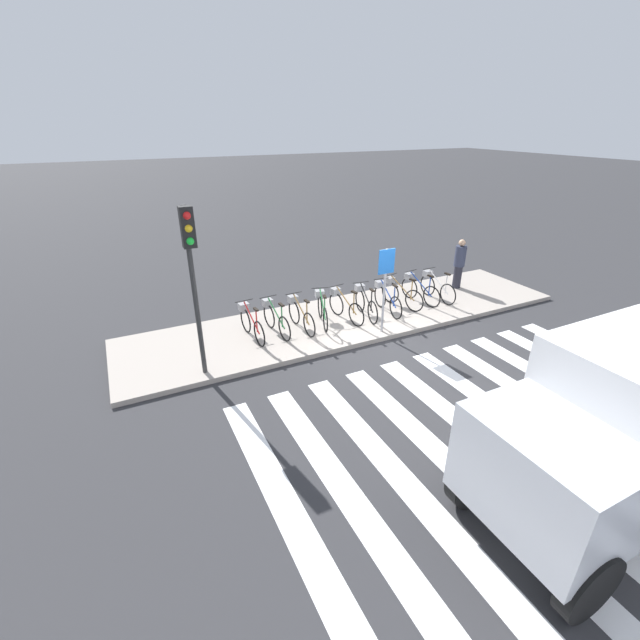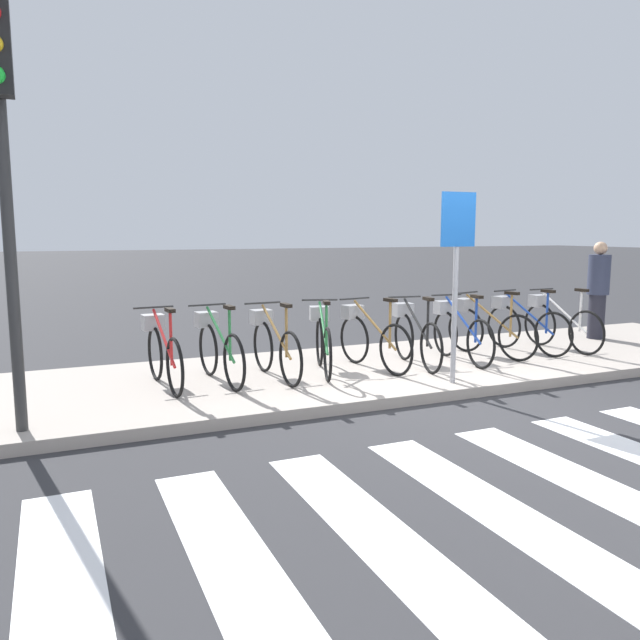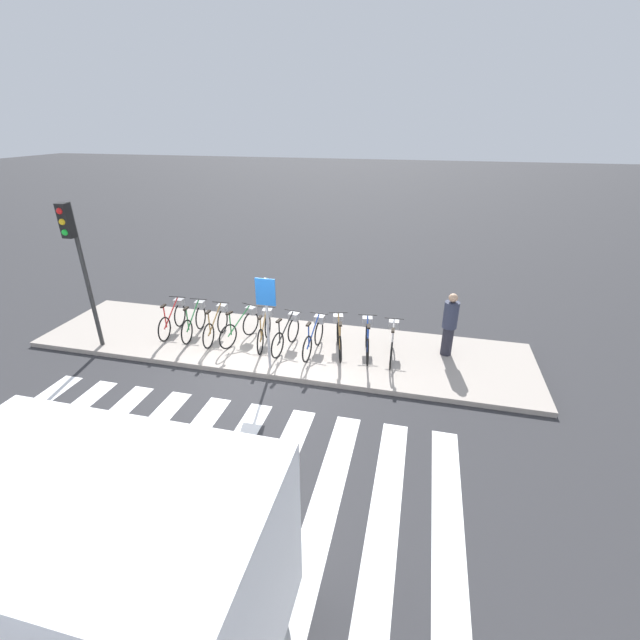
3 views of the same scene
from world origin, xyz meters
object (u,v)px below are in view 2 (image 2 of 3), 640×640
at_px(parked_bicycle_5, 414,333).
at_px(parked_bicycle_7, 485,326).
at_px(parked_bicycle_3, 322,338).
at_px(parked_bicycle_4, 370,335).
at_px(pedestrian, 598,288).
at_px(parked_bicycle_8, 522,323).
at_px(traffic_light, 1,129).
at_px(parked_bicycle_9, 557,321).
at_px(parked_bicycle_2, 273,343).
at_px(parked_bicycle_0, 162,350).
at_px(parked_bicycle_1, 217,346).
at_px(parked_bicycle_6, 458,330).
at_px(sign_post, 457,254).

xyz_separation_m(parked_bicycle_5, parked_bicycle_7, (1.26, 0.15, 0.00)).
distance_m(parked_bicycle_3, parked_bicycle_4, 0.63).
bearing_deg(pedestrian, parked_bicycle_8, -168.30).
bearing_deg(parked_bicycle_7, traffic_light, -168.15).
relative_size(parked_bicycle_9, traffic_light, 0.43).
height_order(parked_bicycle_2, parked_bicycle_7, same).
bearing_deg(parked_bicycle_0, parked_bicycle_9, -0.22).
relative_size(parked_bicycle_1, parked_bicycle_6, 1.00).
height_order(parked_bicycle_1, parked_bicycle_3, same).
xyz_separation_m(parked_bicycle_5, sign_post, (-0.11, -1.03, 1.06)).
height_order(parked_bicycle_5, sign_post, sign_post).
height_order(parked_bicycle_2, parked_bicycle_9, same).
bearing_deg(parked_bicycle_8, parked_bicycle_3, -178.86).
bearing_deg(parked_bicycle_8, sign_post, -149.52).
bearing_deg(pedestrian, parked_bicycle_9, -160.56).
relative_size(parked_bicycle_3, pedestrian, 0.93).
bearing_deg(parked_bicycle_8, pedestrian, 11.70).
bearing_deg(pedestrian, parked_bicycle_5, -171.49).
xyz_separation_m(parked_bicycle_0, parked_bicycle_6, (3.89, -0.15, 0.00)).
bearing_deg(parked_bicycle_3, parked_bicycle_7, 0.75).
xyz_separation_m(parked_bicycle_6, pedestrian, (3.13, 0.58, 0.40)).
distance_m(parked_bicycle_7, traffic_light, 6.35).
relative_size(parked_bicycle_3, parked_bicycle_7, 0.99).
height_order(parked_bicycle_8, sign_post, sign_post).
distance_m(parked_bicycle_5, sign_post, 1.48).
xyz_separation_m(parked_bicycle_0, parked_bicycle_7, (4.46, 0.01, 0.00)).
relative_size(parked_bicycle_4, pedestrian, 0.96).
xyz_separation_m(parked_bicycle_3, parked_bicycle_5, (1.25, -0.12, 0.00)).
bearing_deg(parked_bicycle_5, parked_bicycle_4, 173.52).
relative_size(parked_bicycle_4, parked_bicycle_5, 1.00).
xyz_separation_m(parked_bicycle_5, pedestrian, (3.82, 0.57, 0.40)).
height_order(parked_bicycle_5, parked_bicycle_9, same).
bearing_deg(parked_bicycle_3, parked_bicycle_0, 179.27).
bearing_deg(parked_bicycle_1, parked_bicycle_5, -3.04).
bearing_deg(parked_bicycle_1, parked_bicycle_3, -0.68).
height_order(parked_bicycle_2, sign_post, sign_post).
relative_size(parked_bicycle_2, parked_bicycle_6, 1.00).
bearing_deg(traffic_light, parked_bicycle_1, 30.82).
relative_size(parked_bicycle_9, sign_post, 0.70).
height_order(parked_bicycle_3, parked_bicycle_8, same).
xyz_separation_m(parked_bicycle_5, traffic_light, (-4.60, -1.08, 2.12)).
height_order(parked_bicycle_6, parked_bicycle_9, same).
xyz_separation_m(parked_bicycle_3, pedestrian, (5.07, 0.45, 0.40)).
xyz_separation_m(parked_bicycle_9, traffic_light, (-7.15, -1.20, 2.12)).
bearing_deg(parked_bicycle_2, parked_bicycle_9, 0.74).
xyz_separation_m(parked_bicycle_3, parked_bicycle_9, (3.80, 0.00, 0.00)).
bearing_deg(parked_bicycle_5, sign_post, -96.05).
xyz_separation_m(parked_bicycle_1, sign_post, (2.46, -1.16, 1.06)).
bearing_deg(sign_post, parked_bicycle_5, 83.95).
height_order(pedestrian, traffic_light, traffic_light).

